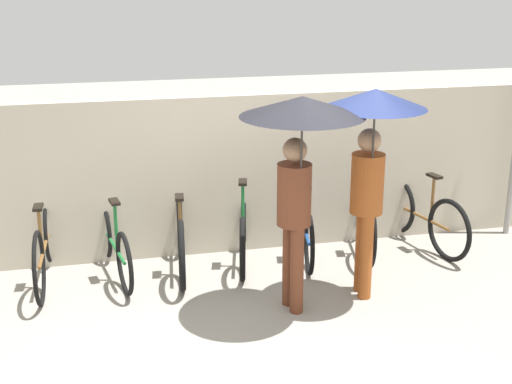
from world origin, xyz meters
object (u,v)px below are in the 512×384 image
(parked_bicycle_4, at_px, (304,224))
(parked_bicycle_6, at_px, (421,215))
(parked_bicycle_0, at_px, (44,246))
(parked_bicycle_2, at_px, (180,235))
(parked_bicycle_5, at_px, (362,217))
(parked_bicycle_1, at_px, (114,243))
(pedestrian_leading, at_px, (300,141))
(pedestrian_center, at_px, (372,139))
(parked_bicycle_3, at_px, (243,229))

(parked_bicycle_4, distance_m, parked_bicycle_6, 1.42)
(parked_bicycle_0, xyz_separation_m, parked_bicycle_2, (1.42, -0.01, -0.01))
(parked_bicycle_6, bearing_deg, parked_bicycle_2, 78.64)
(parked_bicycle_0, bearing_deg, parked_bicycle_4, -85.83)
(parked_bicycle_2, bearing_deg, parked_bicycle_0, 95.70)
(parked_bicycle_4, relative_size, parked_bicycle_5, 1.00)
(parked_bicycle_1, bearing_deg, parked_bicycle_2, -100.31)
(parked_bicycle_2, xyz_separation_m, parked_bicycle_6, (2.83, 0.04, -0.01))
(parked_bicycle_0, distance_m, parked_bicycle_1, 0.71)
(parked_bicycle_4, xyz_separation_m, pedestrian_leading, (-0.48, -1.38, 1.33))
(parked_bicycle_0, xyz_separation_m, pedestrian_center, (3.10, -1.14, 1.24))
(parked_bicycle_2, relative_size, parked_bicycle_6, 1.07)
(parked_bicycle_2, relative_size, parked_bicycle_3, 1.06)
(pedestrian_leading, bearing_deg, pedestrian_center, -176.74)
(parked_bicycle_5, bearing_deg, pedestrian_center, 172.57)
(parked_bicycle_3, distance_m, pedestrian_leading, 1.91)
(pedestrian_leading, bearing_deg, parked_bicycle_6, -153.38)
(pedestrian_center, bearing_deg, parked_bicycle_2, -26.11)
(parked_bicycle_1, distance_m, pedestrian_center, 2.95)
(parked_bicycle_0, relative_size, pedestrian_leading, 0.87)
(parked_bicycle_1, bearing_deg, parked_bicycle_6, -98.94)
(pedestrian_leading, bearing_deg, parked_bicycle_0, -36.95)
(pedestrian_center, bearing_deg, parked_bicycle_0, -12.37)
(pedestrian_center, bearing_deg, parked_bicycle_6, -126.74)
(parked_bicycle_2, relative_size, pedestrian_leading, 0.86)
(parked_bicycle_3, bearing_deg, parked_bicycle_0, 104.51)
(parked_bicycle_2, height_order, parked_bicycle_3, parked_bicycle_3)
(parked_bicycle_4, bearing_deg, parked_bicycle_0, 102.43)
(parked_bicycle_1, height_order, parked_bicycle_4, parked_bicycle_4)
(parked_bicycle_2, xyz_separation_m, parked_bicycle_3, (0.71, 0.07, -0.02))
(parked_bicycle_0, xyz_separation_m, parked_bicycle_5, (3.55, 0.10, -0.00))
(parked_bicycle_0, distance_m, parked_bicycle_6, 4.25)
(parked_bicycle_6, height_order, pedestrian_center, pedestrian_center)
(parked_bicycle_1, height_order, parked_bicycle_3, parked_bicycle_3)
(pedestrian_leading, bearing_deg, parked_bicycle_1, -46.39)
(parked_bicycle_2, height_order, parked_bicycle_4, parked_bicycle_4)
(parked_bicycle_0, relative_size, pedestrian_center, 0.87)
(parked_bicycle_0, distance_m, pedestrian_leading, 2.99)
(parked_bicycle_5, bearing_deg, parked_bicycle_1, 104.14)
(parked_bicycle_2, distance_m, parked_bicycle_4, 1.42)
(parked_bicycle_3, xyz_separation_m, pedestrian_leading, (0.23, -1.36, 1.33))
(parked_bicycle_1, xyz_separation_m, parked_bicycle_6, (3.55, 0.03, 0.02))
(parked_bicycle_3, bearing_deg, pedestrian_center, -128.26)
(parked_bicycle_1, height_order, parked_bicycle_2, parked_bicycle_1)
(parked_bicycle_1, distance_m, parked_bicycle_2, 0.71)
(parked_bicycle_3, bearing_deg, parked_bicycle_5, -76.02)
(parked_bicycle_2, xyz_separation_m, pedestrian_leading, (0.94, -1.28, 1.31))
(parked_bicycle_2, distance_m, parked_bicycle_5, 2.13)
(parked_bicycle_4, xyz_separation_m, pedestrian_center, (0.27, -1.23, 1.27))
(parked_bicycle_2, height_order, parked_bicycle_6, parked_bicycle_6)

